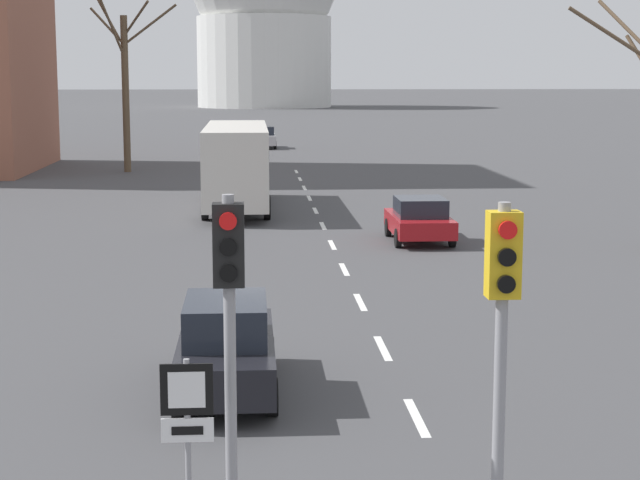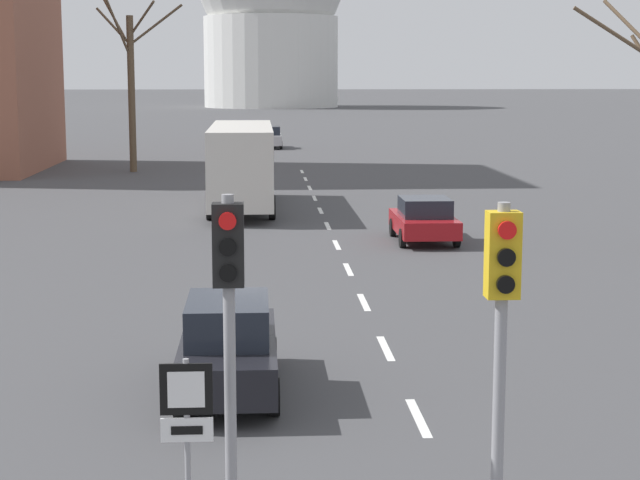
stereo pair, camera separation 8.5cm
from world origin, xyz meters
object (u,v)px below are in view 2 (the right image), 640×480
object	(u,v)px
traffic_signal_near_left	(229,303)
sedan_mid_centre	(228,346)
route_sign_post	(187,424)
sedan_near_left	(424,219)
traffic_signal_centre_tall	(501,315)
city_bus	(242,160)
sedan_near_right	(270,137)

from	to	relation	value
traffic_signal_near_left	sedan_mid_centre	world-z (taller)	traffic_signal_near_left
traffic_signal_near_left	route_sign_post	bearing A→B (deg)	-148.89
route_sign_post	sedan_near_left	bearing A→B (deg)	74.70
traffic_signal_centre_tall	route_sign_post	size ratio (longest dim) A/B	1.75
sedan_near_left	city_bus	bearing A→B (deg)	124.25
traffic_signal_near_left	city_bus	bearing A→B (deg)	90.52
route_sign_post	sedan_near_right	world-z (taller)	route_sign_post
sedan_near_left	sedan_mid_centre	xyz separation A→B (m)	(-6.12, -16.92, 0.09)
city_bus	traffic_signal_near_left	bearing A→B (deg)	-89.48
traffic_signal_centre_tall	route_sign_post	world-z (taller)	traffic_signal_centre_tall
traffic_signal_centre_tall	sedan_near_right	bearing A→B (deg)	91.33
sedan_near_left	city_bus	size ratio (longest dim) A/B	0.37
sedan_mid_centre	city_bus	xyz separation A→B (m)	(-0.10, 26.06, 1.20)
traffic_signal_centre_tall	sedan_mid_centre	bearing A→B (deg)	114.87
sedan_near_right	sedan_near_left	bearing A→B (deg)	-84.43
route_sign_post	sedan_near_right	xyz separation A→B (m)	(1.88, 70.03, -0.80)
traffic_signal_centre_tall	city_bus	xyz separation A→B (m)	(-3.31, 32.99, -0.90)
traffic_signal_centre_tall	sedan_near_left	world-z (taller)	traffic_signal_centre_tall
traffic_signal_near_left	traffic_signal_centre_tall	xyz separation A→B (m)	(3.02, -0.67, -0.02)
traffic_signal_near_left	city_bus	xyz separation A→B (m)	(-0.29, 32.32, -0.92)
sedan_near_right	city_bus	xyz separation A→B (m)	(-1.68, -37.42, 1.22)
sedan_near_right	city_bus	size ratio (longest dim) A/B	0.41
traffic_signal_centre_tall	route_sign_post	distance (m)	3.77
traffic_signal_centre_tall	city_bus	world-z (taller)	traffic_signal_centre_tall
traffic_signal_centre_tall	sedan_near_left	size ratio (longest dim) A/B	1.05
traffic_signal_near_left	sedan_near_left	world-z (taller)	traffic_signal_near_left
traffic_signal_near_left	traffic_signal_centre_tall	distance (m)	3.09
traffic_signal_near_left	route_sign_post	size ratio (longest dim) A/B	1.77
traffic_signal_centre_tall	sedan_near_right	size ratio (longest dim) A/B	0.95
sedan_near_right	sedan_mid_centre	distance (m)	63.50
sedan_near_right	traffic_signal_near_left	bearing A→B (deg)	-91.14
sedan_near_right	city_bus	distance (m)	37.47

